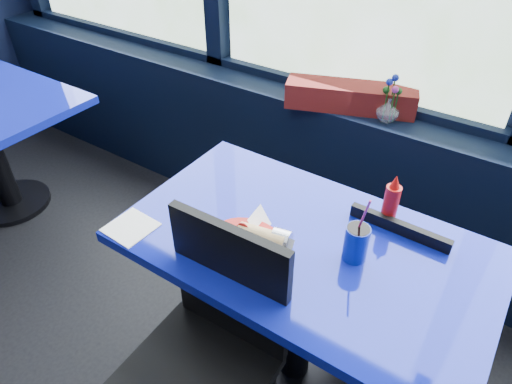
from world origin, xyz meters
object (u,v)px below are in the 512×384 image
at_px(flower_vase, 388,108).
at_px(soda_cup, 356,242).
at_px(chair_near_back, 392,273).
at_px(ketchup_bottle, 391,202).
at_px(planter_box, 350,97).
at_px(near_table, 302,279).
at_px(chair_near_front, 209,343).
at_px(food_basket, 251,241).

xyz_separation_m(flower_vase, soda_cup, (0.21, -0.80, -0.05)).
bearing_deg(chair_near_back, ketchup_bottle, 55.01).
xyz_separation_m(flower_vase, ketchup_bottle, (0.24, -0.58, -0.03)).
xyz_separation_m(chair_near_back, ketchup_bottle, (-0.05, -0.07, 0.38)).
bearing_deg(planter_box, chair_near_back, -68.45).
bearing_deg(soda_cup, flower_vase, 104.83).
relative_size(near_table, chair_near_front, 1.27).
relative_size(chair_near_front, ketchup_bottle, 4.90).
bearing_deg(ketchup_bottle, near_table, -127.08).
xyz_separation_m(chair_near_back, food_basket, (-0.36, -0.44, 0.33)).
distance_m(flower_vase, food_basket, 0.96).
height_order(near_table, chair_near_back, chair_near_back).
distance_m(food_basket, ketchup_bottle, 0.49).
bearing_deg(flower_vase, chair_near_back, -60.80).
xyz_separation_m(chair_near_back, flower_vase, (-0.29, 0.51, 0.41)).
bearing_deg(flower_vase, planter_box, 174.87).
distance_m(chair_near_front, flower_vase, 1.24).
height_order(planter_box, soda_cup, soda_cup).
relative_size(planter_box, ketchup_bottle, 3.03).
relative_size(chair_near_back, food_basket, 2.75).
xyz_separation_m(planter_box, soda_cup, (0.40, -0.82, -0.04)).
bearing_deg(flower_vase, soda_cup, -75.17).
bearing_deg(food_basket, near_table, 58.81).
bearing_deg(flower_vase, near_table, -86.36).
xyz_separation_m(near_table, soda_cup, (0.16, 0.02, 0.25)).
relative_size(chair_near_front, soda_cup, 3.70).
bearing_deg(soda_cup, ketchup_bottle, 83.86).
relative_size(flower_vase, ketchup_bottle, 1.09).
height_order(flower_vase, soda_cup, flower_vase).
bearing_deg(chair_near_front, planter_box, 93.98).
height_order(ketchup_bottle, soda_cup, soda_cup).
relative_size(near_table, planter_box, 2.06).
distance_m(planter_box, flower_vase, 0.19).
relative_size(near_table, ketchup_bottle, 6.25).
distance_m(near_table, ketchup_bottle, 0.40).
bearing_deg(soda_cup, near_table, -171.77).
bearing_deg(chair_near_back, planter_box, -47.26).
bearing_deg(soda_cup, chair_near_front, -125.69).
xyz_separation_m(near_table, ketchup_bottle, (0.18, 0.24, 0.27)).
xyz_separation_m(chair_near_front, food_basket, (-0.01, 0.24, 0.24)).
bearing_deg(chair_near_back, soda_cup, 76.54).
relative_size(food_basket, ketchup_bottle, 1.50).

